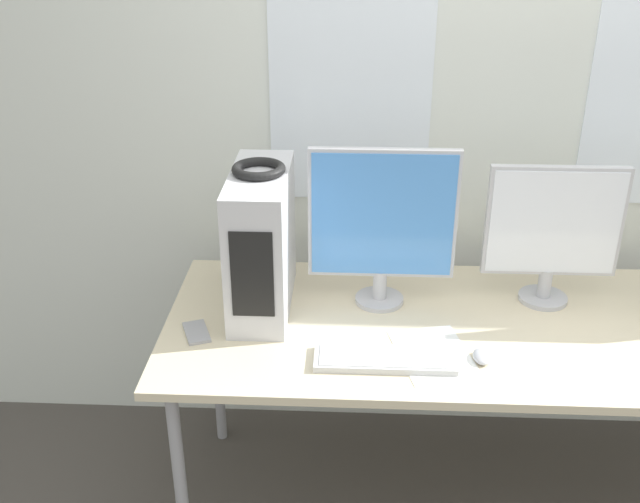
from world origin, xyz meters
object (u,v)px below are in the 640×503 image
(headphones, at_px, (259,169))
(monitor_main, at_px, (382,222))
(pc_tower, at_px, (261,242))
(mouse, at_px, (482,356))
(monitor_right_near, at_px, (553,230))
(cell_phone, at_px, (197,332))
(keyboard, at_px, (385,359))

(headphones, height_order, monitor_main, monitor_main)
(pc_tower, relative_size, headphones, 2.79)
(mouse, bearing_deg, headphones, 156.39)
(pc_tower, relative_size, monitor_right_near, 0.97)
(cell_phone, bearing_deg, mouse, -28.41)
(pc_tower, height_order, headphones, headphones)
(pc_tower, xyz_separation_m, monitor_right_near, (0.95, 0.07, 0.03))
(pc_tower, distance_m, monitor_right_near, 0.95)
(monitor_right_near, bearing_deg, keyboard, -144.17)
(monitor_main, distance_m, cell_phone, 0.69)
(monitor_main, height_order, monitor_right_near, monitor_main)
(monitor_main, bearing_deg, keyboard, -88.67)
(keyboard, bearing_deg, monitor_main, 91.33)
(keyboard, distance_m, cell_phone, 0.60)
(pc_tower, relative_size, cell_phone, 3.20)
(headphones, relative_size, cell_phone, 1.15)
(headphones, xyz_separation_m, mouse, (0.69, -0.30, -0.47))
(monitor_right_near, distance_m, keyboard, 0.72)
(mouse, bearing_deg, keyboard, -175.33)
(monitor_main, distance_m, monitor_right_near, 0.56)
(monitor_main, xyz_separation_m, monitor_right_near, (0.56, 0.04, -0.03))
(monitor_right_near, distance_m, mouse, 0.52)
(keyboard, bearing_deg, headphones, 140.92)
(mouse, distance_m, cell_phone, 0.88)
(pc_tower, bearing_deg, monitor_right_near, 4.42)
(monitor_right_near, xyz_separation_m, cell_phone, (-1.14, -0.27, -0.26))
(pc_tower, distance_m, monitor_main, 0.40)
(monitor_right_near, bearing_deg, pc_tower, -175.58)
(monitor_main, relative_size, keyboard, 1.29)
(keyboard, bearing_deg, mouse, 4.67)
(monitor_main, bearing_deg, cell_phone, -158.39)
(pc_tower, bearing_deg, keyboard, -39.01)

